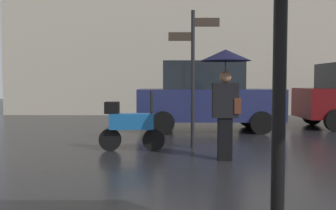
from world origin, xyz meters
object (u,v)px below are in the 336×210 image
(parked_car_left, at_px, (208,96))
(street_signpost, at_px, (194,65))
(parked_scooter, at_px, (130,124))
(pedestrian_with_umbrella, at_px, (226,77))

(parked_car_left, bearing_deg, street_signpost, -105.09)
(parked_scooter, bearing_deg, street_signpost, 22.40)
(pedestrian_with_umbrella, relative_size, parked_scooter, 1.47)
(pedestrian_with_umbrella, relative_size, parked_car_left, 0.49)
(parked_car_left, xyz_separation_m, street_signpost, (-0.60, -3.01, 0.78))
(parked_scooter, xyz_separation_m, street_signpost, (1.32, 0.39, 1.22))
(parked_scooter, distance_m, street_signpost, 1.84)
(pedestrian_with_umbrella, distance_m, parked_car_left, 4.39)
(parked_scooter, distance_m, parked_car_left, 3.93)
(parked_car_left, bearing_deg, pedestrian_with_umbrella, -95.15)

